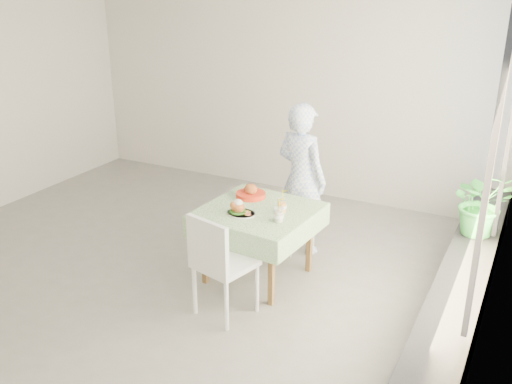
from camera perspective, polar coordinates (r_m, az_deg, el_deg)
The scene contains 14 objects.
floor at distance 6.24m, azimuth -7.14°, elevation -6.74°, with size 6.00×6.00×0.00m, color slate.
wall_back at distance 7.84m, azimuth 2.79°, elevation 10.10°, with size 6.00×0.02×2.80m, color beige.
wall_right at distance 4.75m, azimuth 23.52°, elevation 0.93°, with size 0.02×5.00×2.80m, color beige.
window_pane at distance 4.68m, azimuth 23.59°, elevation 3.86°, with size 0.01×4.80×2.18m, color #D1E0F9.
window_ledge at distance 5.24m, azimuth 19.48°, elevation -10.58°, with size 0.40×4.80×0.50m, color black.
cafe_table at distance 5.66m, azimuth 0.22°, elevation -4.37°, with size 1.12×1.12×0.74m.
chair_far at distance 6.35m, azimuth 3.77°, elevation -3.57°, with size 0.51×0.51×0.81m.
chair_near at distance 5.16m, azimuth -3.18°, elevation -9.13°, with size 0.56×0.56×0.98m.
diner at distance 6.13m, azimuth 4.55°, elevation 1.32°, with size 0.60×0.40×1.66m, color #8DA6E2.
main_dish at distance 5.42m, azimuth -1.68°, elevation -1.75°, with size 0.29×0.29×0.15m.
juice_cup_orange at distance 5.47m, azimuth 2.61°, elevation -1.41°, with size 0.10×0.10×0.27m.
juice_cup_lemonade at distance 5.26m, azimuth 2.29°, elevation -2.33°, with size 0.10×0.10×0.28m.
second_dish at distance 5.83m, azimuth -0.53°, elevation -0.12°, with size 0.30×0.30×0.14m.
potted_plant at distance 5.89m, azimuth 21.69°, elevation -1.00°, with size 0.59×0.51×0.66m, color #2C853B.
Camera 1 is at (3.19, -4.50, 2.90)m, focal length 40.00 mm.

